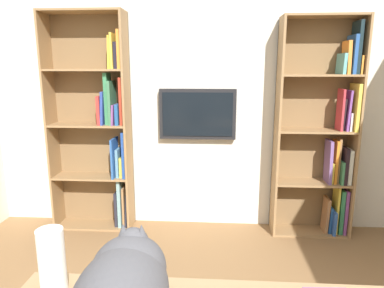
% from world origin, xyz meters
% --- Properties ---
extents(wall_back, '(4.52, 0.06, 2.70)m').
position_xyz_m(wall_back, '(0.00, -2.23, 1.35)').
color(wall_back, silver).
rests_on(wall_back, ground).
extents(bookshelf_left, '(0.77, 0.28, 2.15)m').
position_xyz_m(bookshelf_left, '(-1.24, -2.06, 1.02)').
color(bookshelf_left, '#937047').
rests_on(bookshelf_left, ground).
extents(bookshelf_right, '(0.82, 0.28, 2.21)m').
position_xyz_m(bookshelf_right, '(1.04, -2.07, 1.08)').
color(bookshelf_right, '#937047').
rests_on(bookshelf_right, ground).
extents(wall_mounted_tv, '(0.78, 0.07, 0.51)m').
position_xyz_m(wall_mounted_tv, '(0.03, -2.15, 1.21)').
color(wall_mounted_tv, black).
extents(paper_towel_roll, '(0.11, 0.11, 0.28)m').
position_xyz_m(paper_towel_roll, '(0.52, 0.12, 0.89)').
color(paper_towel_roll, white).
rests_on(paper_towel_roll, desk).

